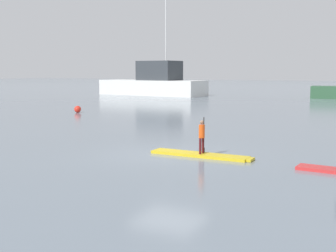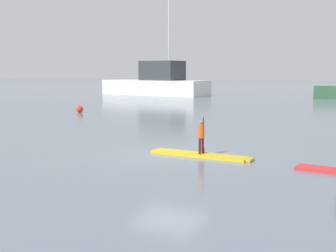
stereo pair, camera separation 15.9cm
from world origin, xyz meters
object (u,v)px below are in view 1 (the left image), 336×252
object	(u,v)px
fishing_boat_white_large	(154,83)
paddler_child_solo	(202,135)
paddleboard_near	(201,155)
mooring_buoy_near	(78,109)

from	to	relation	value
fishing_boat_white_large	paddler_child_solo	bearing A→B (deg)	-58.39
paddleboard_near	mooring_buoy_near	bearing A→B (deg)	142.43
mooring_buoy_near	fishing_boat_white_large	bearing A→B (deg)	105.35
paddler_child_solo	fishing_boat_white_large	size ratio (longest dim) A/B	0.09
fishing_boat_white_large	paddleboard_near	bearing A→B (deg)	-58.41
paddleboard_near	paddler_child_solo	xyz separation A→B (m)	(0.01, 0.01, 0.71)
paddler_child_solo	mooring_buoy_near	size ratio (longest dim) A/B	2.60
paddler_child_solo	mooring_buoy_near	xyz separation A→B (m)	(-14.29, 10.97, -0.52)
paddleboard_near	paddler_child_solo	size ratio (longest dim) A/B	2.93
paddler_child_solo	mooring_buoy_near	world-z (taller)	paddler_child_solo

